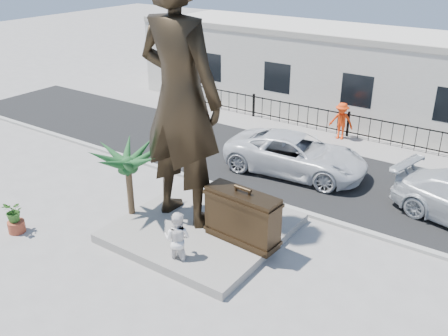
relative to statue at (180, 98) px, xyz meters
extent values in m
plane|color=#9E9991|center=(1.38, -1.60, -4.48)|extent=(100.00, 100.00, 0.00)
cube|color=black|center=(1.38, 6.40, -4.48)|extent=(40.00, 7.00, 0.01)
cube|color=#A5A399|center=(1.38, 2.90, -4.42)|extent=(40.00, 0.25, 0.12)
cube|color=#9E9991|center=(1.38, 10.40, -4.47)|extent=(40.00, 2.50, 0.02)
cube|color=gray|center=(0.88, -0.10, -4.33)|extent=(5.20, 5.20, 0.30)
cube|color=black|center=(1.38, 11.20, -3.88)|extent=(22.00, 0.10, 1.20)
cube|color=silver|center=(1.38, 15.40, -2.28)|extent=(28.00, 7.00, 4.40)
imported|color=black|center=(0.00, 0.00, 0.00)|extent=(3.13, 2.12, 8.37)
cube|color=#2F2113|center=(2.49, -0.20, -3.34)|extent=(2.45, 0.92, 1.69)
imported|color=white|center=(1.37, -2.01, -3.60)|extent=(1.00, 0.86, 1.77)
imported|color=silver|center=(1.22, 5.90, -3.65)|extent=(6.15, 3.31, 1.64)
imported|color=#FF3D0D|center=(1.22, 10.68, -3.55)|extent=(1.22, 0.75, 1.83)
cylinder|color=#9C4129|center=(-4.26, -3.69, -4.28)|extent=(0.56, 0.56, 0.40)
imported|color=#30611F|center=(-4.26, -3.69, -3.71)|extent=(0.74, 0.66, 0.76)
camera|label=1|loc=(9.67, -11.54, 4.43)|focal=40.00mm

